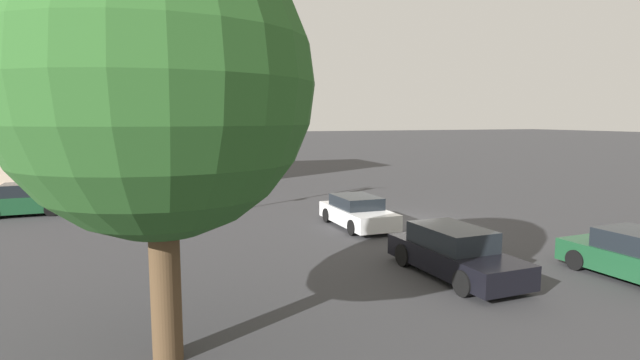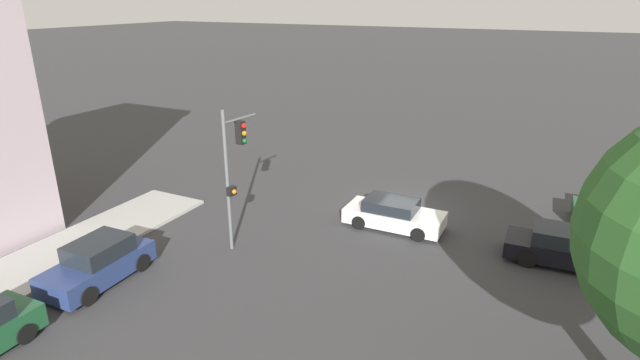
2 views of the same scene
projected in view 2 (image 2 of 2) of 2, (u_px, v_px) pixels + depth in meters
ground_plane at (405, 209)px, 23.95m from camera, size 300.00×300.00×0.00m
traffic_signal at (234, 160)px, 19.20m from camera, size 0.48×1.99×5.68m
crossing_car_0 at (622, 213)px, 21.85m from camera, size 3.91×2.13×1.37m
crossing_car_1 at (394, 214)px, 21.84m from camera, size 4.28×1.93×1.29m
crossing_car_2 at (569, 249)px, 18.73m from camera, size 4.65×1.97×1.41m
parked_car_0 at (98, 263)px, 17.62m from camera, size 1.96×3.97×1.54m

